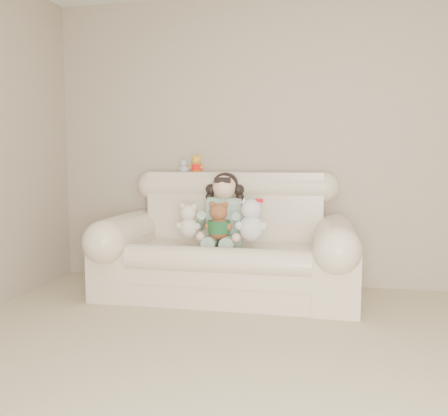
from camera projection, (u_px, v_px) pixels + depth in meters
wall_back at (295, 141)px, 4.18m from camera, size 4.50×0.00×4.50m
sofa at (226, 235)px, 3.88m from camera, size 2.10×0.95×1.03m
seated_child at (224, 208)px, 3.94m from camera, size 0.42×0.49×0.62m
brown_teddy at (219, 217)px, 3.74m from camera, size 0.25×0.21×0.36m
white_cat at (252, 215)px, 3.67m from camera, size 0.30×0.26×0.40m
cream_teddy at (189, 218)px, 3.83m from camera, size 0.26×0.23×0.33m
yellow_mini_bear at (197, 163)px, 4.26m from camera, size 0.14×0.12×0.20m
grey_mini_plush at (184, 165)px, 4.28m from camera, size 0.12×0.11×0.16m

